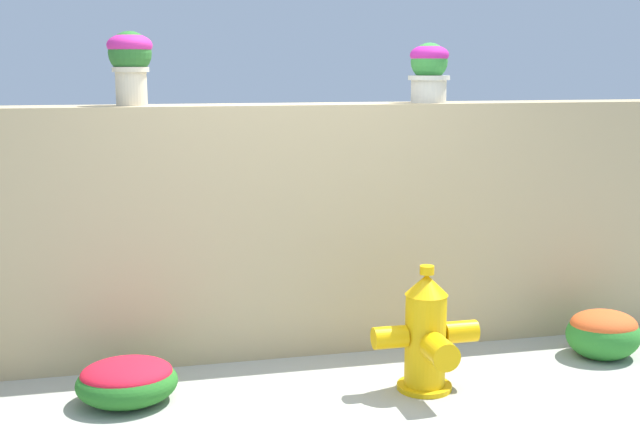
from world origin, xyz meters
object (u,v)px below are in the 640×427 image
(fire_hydrant, at_px, (427,336))
(flower_bush_right, at_px, (603,332))
(potted_plant_2, at_px, (429,69))
(potted_plant_1, at_px, (130,59))
(flower_bush_left, at_px, (127,380))

(fire_hydrant, relative_size, flower_bush_right, 1.53)
(potted_plant_2, xyz_separation_m, fire_hydrant, (-0.32, -0.90, -1.53))
(potted_plant_2, height_order, flower_bush_right, potted_plant_2)
(potted_plant_2, xyz_separation_m, flower_bush_right, (1.01, -0.63, -1.69))
(potted_plant_1, height_order, potted_plant_2, potted_plant_1)
(flower_bush_left, bearing_deg, fire_hydrant, -7.65)
(potted_plant_1, bearing_deg, flower_bush_left, -97.93)
(fire_hydrant, bearing_deg, potted_plant_2, 70.42)
(potted_plant_2, relative_size, flower_bush_left, 0.69)
(potted_plant_1, bearing_deg, potted_plant_2, -0.23)
(flower_bush_right, bearing_deg, fire_hydrant, -168.45)
(potted_plant_1, xyz_separation_m, potted_plant_2, (1.93, -0.01, -0.06))
(potted_plant_1, bearing_deg, fire_hydrant, -29.58)
(potted_plant_2, height_order, flower_bush_left, potted_plant_2)
(fire_hydrant, xyz_separation_m, flower_bush_right, (1.33, 0.27, -0.16))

